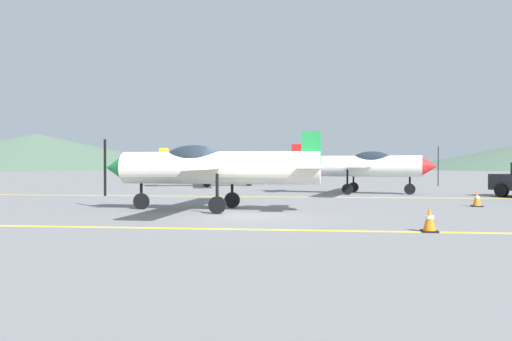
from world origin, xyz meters
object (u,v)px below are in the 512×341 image
at_px(airplane_near, 211,167).
at_px(traffic_cone_front, 477,199).
at_px(airplane_mid, 360,165).
at_px(traffic_cone_side, 429,220).
at_px(airplane_far, 213,165).

relative_size(airplane_near, traffic_cone_front, 14.78).
distance_m(airplane_near, traffic_cone_front, 9.74).
bearing_deg(traffic_cone_front, airplane_mid, 115.62).
height_order(airplane_mid, traffic_cone_front, airplane_mid).
bearing_deg(traffic_cone_side, airplane_far, 113.41).
height_order(airplane_mid, airplane_far, same).
relative_size(airplane_near, airplane_far, 1.01).
relative_size(airplane_near, traffic_cone_side, 14.78).
bearing_deg(airplane_near, traffic_cone_front, 14.91).
bearing_deg(traffic_cone_front, traffic_cone_side, -115.07).
xyz_separation_m(airplane_far, traffic_cone_front, (12.68, -14.64, -1.18)).
relative_size(airplane_mid, traffic_cone_side, 14.74).
xyz_separation_m(airplane_near, traffic_cone_front, (9.35, 2.49, -1.18)).
bearing_deg(airplane_near, airplane_far, 101.03).
xyz_separation_m(traffic_cone_front, traffic_cone_side, (-3.29, -7.04, 0.00)).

